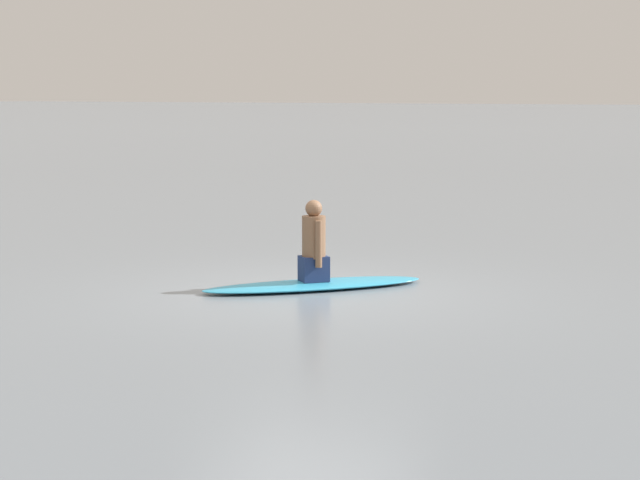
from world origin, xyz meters
TOP-DOWN VIEW (x-y plane):
  - ground_plane at (0.00, 0.00)m, footprint 400.00×400.00m
  - surfboard at (0.31, 0.10)m, footprint 2.61×2.36m
  - person_paddler at (0.31, 0.10)m, footprint 0.42×0.42m

SIDE VIEW (x-z plane):
  - ground_plane at x=0.00m, z-range 0.00..0.00m
  - surfboard at x=0.31m, z-range 0.00..0.09m
  - person_paddler at x=0.31m, z-range 0.04..1.04m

